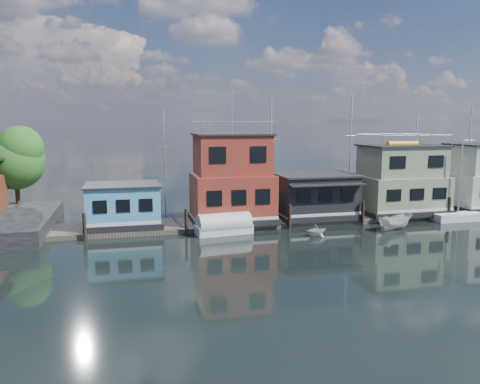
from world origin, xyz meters
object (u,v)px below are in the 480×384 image
object	(u,v)px
houseboat_red	(232,180)
houseboat_blue	(124,205)
tarp_runabout	(224,226)
day_sailer	(458,216)
dinghy_white	(316,230)
houseboat_green	(401,181)
motorboat	(395,222)
houseboat_dark	(315,195)

from	to	relation	value
houseboat_red	houseboat_blue	bearing A→B (deg)	-180.00
tarp_runabout	day_sailer	xyz separation A→B (m)	(22.55, -0.09, -0.27)
houseboat_red	dinghy_white	size ratio (longest dim) A/B	6.20
houseboat_red	dinghy_white	xyz separation A→B (m)	(5.82, -5.66, -3.60)
houseboat_red	houseboat_green	xyz separation A→B (m)	(17.00, 0.00, -0.55)
houseboat_green	day_sailer	size ratio (longest dim) A/B	1.11
houseboat_blue	tarp_runabout	size ratio (longest dim) A/B	1.33
houseboat_green	motorboat	world-z (taller)	houseboat_green
houseboat_red	tarp_runabout	bearing A→B (deg)	-113.99
houseboat_blue	day_sailer	bearing A→B (deg)	-6.06
houseboat_red	houseboat_green	bearing A→B (deg)	0.00
houseboat_dark	houseboat_green	xyz separation A→B (m)	(9.00, 0.02, 1.13)
motorboat	houseboat_green	bearing A→B (deg)	-47.26
houseboat_red	dinghy_white	world-z (taller)	houseboat_red
day_sailer	dinghy_white	size ratio (longest dim) A/B	3.95
houseboat_dark	houseboat_green	world-z (taller)	houseboat_green
houseboat_green	tarp_runabout	size ratio (longest dim) A/B	1.74
houseboat_red	motorboat	size ratio (longest dim) A/B	3.32
motorboat	houseboat_red	bearing A→B (deg)	56.77
houseboat_blue	tarp_runabout	bearing A→B (deg)	-21.35
houseboat_green	day_sailer	distance (m)	6.12
houseboat_dark	motorboat	size ratio (longest dim) A/B	2.07
houseboat_blue	houseboat_red	bearing A→B (deg)	0.00
houseboat_red	houseboat_dark	distance (m)	8.18
houseboat_blue	tarp_runabout	distance (m)	8.82
tarp_runabout	motorboat	xyz separation A→B (m)	(14.71, -2.04, -0.01)
houseboat_blue	dinghy_white	xyz separation A→B (m)	(15.32, -5.66, -1.70)
tarp_runabout	motorboat	world-z (taller)	tarp_runabout
tarp_runabout	houseboat_dark	bearing A→B (deg)	11.76
tarp_runabout	day_sailer	distance (m)	22.55
houseboat_red	houseboat_green	size ratio (longest dim) A/B	1.41
houseboat_green	motorboat	bearing A→B (deg)	-125.40
houseboat_dark	tarp_runabout	world-z (taller)	houseboat_dark
houseboat_dark	dinghy_white	distance (m)	6.35
houseboat_red	dinghy_white	distance (m)	8.88
houseboat_blue	motorboat	xyz separation A→B (m)	(22.80, -5.20, -1.52)
houseboat_red	day_sailer	size ratio (longest dim) A/B	1.57
dinghy_white	houseboat_dark	bearing A→B (deg)	-32.48
houseboat_green	tarp_runabout	xyz separation A→B (m)	(-18.41, -3.16, -2.85)
motorboat	tarp_runabout	bearing A→B (deg)	70.24
houseboat_red	motorboat	world-z (taller)	houseboat_red
houseboat_blue	motorboat	bearing A→B (deg)	-12.86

